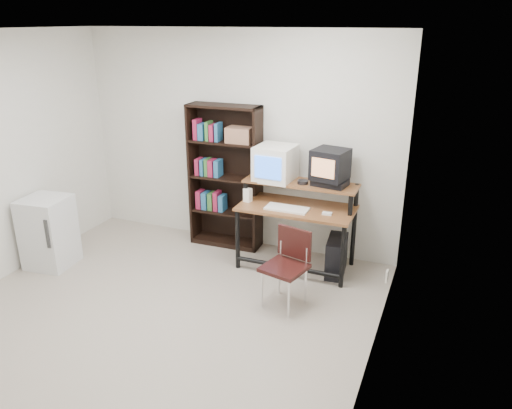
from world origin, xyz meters
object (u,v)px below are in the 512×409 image
at_px(pc_tower, 336,256).
at_px(mini_fridge, 49,232).
at_px(school_chair, 288,260).
at_px(bookshelf, 226,175).
at_px(crt_tv, 330,164).
at_px(crt_monitor, 275,163).
at_px(computer_desk, 297,209).

height_order(pc_tower, mini_fridge, mini_fridge).
bearing_deg(school_chair, bookshelf, 151.42).
xyz_separation_m(crt_tv, mini_fridge, (-2.94, -1.16, -0.81)).
xyz_separation_m(school_chair, bookshelf, (-1.17, 1.07, 0.43)).
bearing_deg(crt_tv, crt_monitor, -167.64).
height_order(computer_desk, bookshelf, bookshelf).
bearing_deg(computer_desk, mini_fridge, -158.71).
relative_size(computer_desk, crt_tv, 3.12).
bearing_deg(crt_monitor, pc_tower, -5.65).
xyz_separation_m(crt_tv, pc_tower, (0.16, -0.13, -1.01)).
height_order(pc_tower, bookshelf, bookshelf).
distance_m(crt_tv, school_chair, 1.20).
height_order(computer_desk, crt_tv, crt_tv).
distance_m(bookshelf, mini_fridge, 2.14).
relative_size(school_chair, mini_fridge, 0.95).
bearing_deg(crt_tv, pc_tower, -28.96).
relative_size(school_chair, bookshelf, 0.44).
relative_size(crt_tv, school_chair, 0.53).
relative_size(crt_monitor, pc_tower, 0.99).
xyz_separation_m(bookshelf, mini_fridge, (-1.62, -1.31, -0.49)).
distance_m(crt_tv, bookshelf, 1.36).
height_order(crt_monitor, bookshelf, bookshelf).
distance_m(computer_desk, mini_fridge, 2.84).
bearing_deg(mini_fridge, computer_desk, 15.68).
xyz_separation_m(crt_monitor, crt_tv, (0.62, 0.01, 0.05)).
bearing_deg(computer_desk, crt_monitor, 160.09).
bearing_deg(bookshelf, crt_monitor, -14.39).
bearing_deg(pc_tower, computer_desk, 171.90).
height_order(crt_monitor, mini_fridge, crt_monitor).
relative_size(crt_monitor, crt_tv, 1.09).
relative_size(pc_tower, bookshelf, 0.26).
bearing_deg(school_chair, pc_tower, 82.90).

